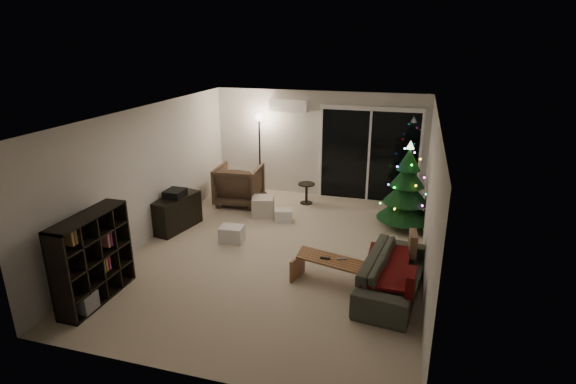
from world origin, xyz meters
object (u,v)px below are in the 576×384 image
Objects in this scene: coffee_table at (334,271)px; sofa at (393,274)px; media_cabinet at (177,213)px; bookshelf at (83,257)px; christmas_tree at (407,186)px; armchair at (239,185)px.

sofa is at bearing 14.60° from coffee_table.
media_cabinet is 3.62m from coffee_table.
bookshelf reaches higher than coffee_table.
sofa is 0.90m from coffee_table.
christmas_tree reaches higher than coffee_table.
christmas_tree is at bearing 83.86° from coffee_table.
media_cabinet reaches higher than coffee_table.
bookshelf is 0.67× the size of sofa.
armchair is 0.56× the size of christmas_tree.
sofa is (4.30, 1.41, -0.37)m from bookshelf.
christmas_tree is at bearing 6.26° from sofa.
bookshelf is 1.33× the size of armchair.
bookshelf is 3.72m from coffee_table.
coffee_table is (-0.89, -0.00, -0.09)m from sofa.
christmas_tree is (0.06, 2.53, 0.60)m from sofa.
christmas_tree is at bearing 66.51° from bookshelf.
media_cabinet is 1.09× the size of armchair.
bookshelf is 4.54m from sofa.
coffee_table is at bearing -8.11° from media_cabinet.
bookshelf is at bearing -78.52° from media_cabinet.
bookshelf is 0.75× the size of christmas_tree.
bookshelf is 1.06× the size of coffee_table.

